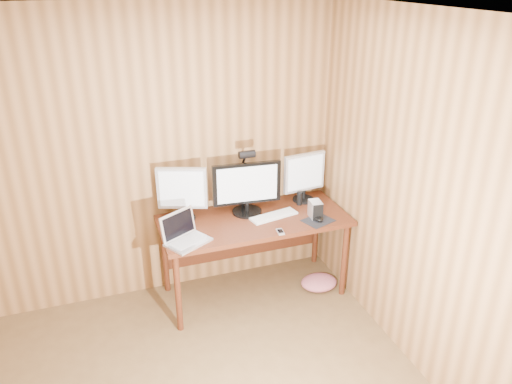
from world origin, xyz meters
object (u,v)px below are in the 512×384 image
monitor_left (182,192)px  keyboard (274,216)px  speaker (299,198)px  mouse (318,218)px  laptop (184,235)px  desk (251,227)px  desk_lamp (245,170)px  hard_drive (315,210)px  phone (280,232)px  monitor_right (304,176)px  monitor_center (247,187)px

monitor_left → keyboard: monitor_left is taller
speaker → mouse: bearing=-86.4°
laptop → keyboard: 0.83m
desk → laptop: bearing=-158.4°
laptop → desk_lamp: 0.80m
hard_drive → desk_lamp: size_ratio=0.25×
hard_drive → speaker: hard_drive is taller
phone → monitor_right: bearing=55.3°
monitor_right → laptop: monitor_right is taller
laptop → monitor_left: bearing=49.2°
desk → monitor_center: (-0.02, 0.06, 0.36)m
mouse → speaker: bearing=81.4°
mouse → speaker: 0.35m
monitor_right → phone: size_ratio=4.29×
monitor_left → hard_drive: (1.07, -0.34, -0.18)m
monitor_left → monitor_right: (1.11, 0.00, -0.01)m
monitor_center → phone: monitor_center is taller
mouse → keyboard: bearing=137.2°
mouse → phone: (-0.38, -0.08, -0.02)m
monitor_center → speaker: 0.53m
monitor_center → laptop: size_ratio=1.47×
hard_drive → phone: (-0.38, -0.15, -0.07)m
hard_drive → speaker: size_ratio=1.24×
hard_drive → speaker: 0.28m
monitor_left → mouse: size_ratio=4.15×
phone → speaker: size_ratio=0.88×
phone → mouse: bearing=18.2°
monitor_left → monitor_right: 1.11m
monitor_center → phone: 0.51m
keyboard → speaker: size_ratio=3.65×
hard_drive → speaker: bearing=101.0°
desk → keyboard: size_ratio=3.65×
monitor_center → speaker: bearing=4.6°
laptop → speaker: bearing=-14.1°
monitor_right → hard_drive: (-0.05, -0.35, -0.17)m
monitor_left → monitor_right: size_ratio=1.03×
mouse → monitor_right: bearing=71.2°
desk → hard_drive: hard_drive is taller
laptop → mouse: laptop is taller
desk → keyboard: 0.24m
desk → desk_lamp: (-0.01, 0.13, 0.50)m
keyboard → speaker: speaker is taller
keyboard → desk: bearing=138.6°
monitor_center → laptop: bearing=-148.5°
phone → desk_lamp: 0.64m
phone → speaker: 0.56m
hard_drive → phone: hard_drive is taller
monitor_right → desk_lamp: (-0.56, 0.01, 0.13)m
desk → phone: 0.41m
laptop → speaker: size_ratio=3.36×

